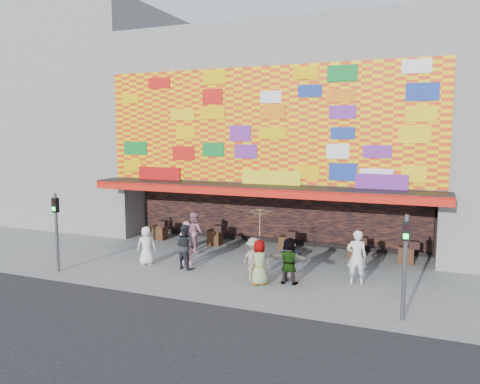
{
  "coord_description": "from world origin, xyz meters",
  "views": [
    {
      "loc": [
        6.72,
        -14.89,
        5.22
      ],
      "look_at": [
        -0.16,
        2.0,
        2.92
      ],
      "focal_mm": 35.0,
      "sensor_mm": 36.0,
      "label": 1
    }
  ],
  "objects_px": {
    "ped_b": "(187,243)",
    "ped_d": "(254,259)",
    "ped_i": "(194,232)",
    "parasol": "(260,223)",
    "signal_right": "(405,255)",
    "signal_left": "(56,223)",
    "ped_c": "(185,246)",
    "ped_h": "(357,257)",
    "ped_a": "(146,245)",
    "ped_g": "(259,262)",
    "ped_e": "(290,259)",
    "ped_f": "(289,261)"
  },
  "relations": [
    {
      "from": "ped_e",
      "to": "ped_g",
      "type": "distance_m",
      "value": 1.17
    },
    {
      "from": "ped_g",
      "to": "ped_a",
      "type": "bearing_deg",
      "value": -42.14
    },
    {
      "from": "ped_h",
      "to": "parasol",
      "type": "height_order",
      "value": "parasol"
    },
    {
      "from": "ped_d",
      "to": "ped_g",
      "type": "bearing_deg",
      "value": 161.07
    },
    {
      "from": "signal_right",
      "to": "ped_c",
      "type": "xyz_separation_m",
      "value": [
        -8.11,
        2.16,
        -0.99
      ]
    },
    {
      "from": "signal_left",
      "to": "ped_b",
      "type": "relative_size",
      "value": 1.69
    },
    {
      "from": "ped_a",
      "to": "ped_b",
      "type": "height_order",
      "value": "ped_b"
    },
    {
      "from": "signal_left",
      "to": "ped_d",
      "type": "height_order",
      "value": "signal_left"
    },
    {
      "from": "signal_left",
      "to": "ped_d",
      "type": "relative_size",
      "value": 1.92
    },
    {
      "from": "ped_a",
      "to": "ped_d",
      "type": "xyz_separation_m",
      "value": [
        4.72,
        -0.38,
        0.01
      ]
    },
    {
      "from": "ped_h",
      "to": "ped_i",
      "type": "relative_size",
      "value": 1.06
    },
    {
      "from": "signal_left",
      "to": "ped_i",
      "type": "distance_m",
      "value": 5.79
    },
    {
      "from": "ped_c",
      "to": "ped_d",
      "type": "bearing_deg",
      "value": -173.05
    },
    {
      "from": "ped_e",
      "to": "ped_f",
      "type": "height_order",
      "value": "ped_f"
    },
    {
      "from": "signal_left",
      "to": "ped_c",
      "type": "relative_size",
      "value": 1.72
    },
    {
      "from": "ped_c",
      "to": "ped_i",
      "type": "height_order",
      "value": "ped_i"
    },
    {
      "from": "signal_right",
      "to": "ped_c",
      "type": "bearing_deg",
      "value": 165.1
    },
    {
      "from": "ped_g",
      "to": "parasol",
      "type": "xyz_separation_m",
      "value": [
        0.0,
        0.0,
        1.4
      ]
    },
    {
      "from": "ped_h",
      "to": "parasol",
      "type": "relative_size",
      "value": 0.98
    },
    {
      "from": "signal_left",
      "to": "signal_right",
      "type": "distance_m",
      "value": 12.4
    },
    {
      "from": "ped_a",
      "to": "ped_c",
      "type": "xyz_separation_m",
      "value": [
        1.72,
        0.06,
        0.11
      ]
    },
    {
      "from": "ped_e",
      "to": "ped_i",
      "type": "distance_m",
      "value": 5.58
    },
    {
      "from": "ped_f",
      "to": "ped_e",
      "type": "bearing_deg",
      "value": -82.0
    },
    {
      "from": "ped_b",
      "to": "parasol",
      "type": "xyz_separation_m",
      "value": [
        3.49,
        -1.19,
        1.3
      ]
    },
    {
      "from": "ped_i",
      "to": "signal_right",
      "type": "bearing_deg",
      "value": -179.9
    },
    {
      "from": "signal_right",
      "to": "ped_i",
      "type": "xyz_separation_m",
      "value": [
        -8.97,
        4.56,
        -0.97
      ]
    },
    {
      "from": "ped_d",
      "to": "ped_h",
      "type": "distance_m",
      "value": 3.59
    },
    {
      "from": "ped_d",
      "to": "parasol",
      "type": "xyz_separation_m",
      "value": [
        0.33,
        -0.32,
        1.41
      ]
    },
    {
      "from": "ped_i",
      "to": "parasol",
      "type": "height_order",
      "value": "parasol"
    },
    {
      "from": "ped_i",
      "to": "ped_g",
      "type": "bearing_deg",
      "value": 170.04
    },
    {
      "from": "ped_b",
      "to": "ped_f",
      "type": "height_order",
      "value": "ped_b"
    },
    {
      "from": "ped_b",
      "to": "ped_d",
      "type": "distance_m",
      "value": 3.28
    },
    {
      "from": "signal_right",
      "to": "ped_h",
      "type": "height_order",
      "value": "signal_right"
    },
    {
      "from": "ped_i",
      "to": "parasol",
      "type": "relative_size",
      "value": 0.93
    },
    {
      "from": "signal_right",
      "to": "ped_a",
      "type": "height_order",
      "value": "signal_right"
    },
    {
      "from": "ped_b",
      "to": "ped_i",
      "type": "distance_m",
      "value": 2.08
    },
    {
      "from": "signal_left",
      "to": "ped_e",
      "type": "relative_size",
      "value": 1.9
    },
    {
      "from": "ped_a",
      "to": "ped_b",
      "type": "xyz_separation_m",
      "value": [
        1.55,
        0.5,
        0.12
      ]
    },
    {
      "from": "ped_d",
      "to": "ped_g",
      "type": "relative_size",
      "value": 0.99
    },
    {
      "from": "ped_h",
      "to": "parasol",
      "type": "distance_m",
      "value": 3.61
    },
    {
      "from": "ped_a",
      "to": "signal_right",
      "type": "bearing_deg",
      "value": 135.02
    },
    {
      "from": "signal_right",
      "to": "parasol",
      "type": "xyz_separation_m",
      "value": [
        -4.78,
        1.4,
        0.33
      ]
    },
    {
      "from": "ped_a",
      "to": "ped_h",
      "type": "distance_m",
      "value": 8.17
    },
    {
      "from": "ped_c",
      "to": "ped_g",
      "type": "xyz_separation_m",
      "value": [
        3.33,
        -0.75,
        -0.08
      ]
    },
    {
      "from": "ped_d",
      "to": "ped_f",
      "type": "distance_m",
      "value": 1.26
    },
    {
      "from": "signal_left",
      "to": "ped_b",
      "type": "height_order",
      "value": "signal_left"
    },
    {
      "from": "ped_d",
      "to": "ped_b",
      "type": "bearing_deg",
      "value": 10.04
    },
    {
      "from": "signal_right",
      "to": "ped_i",
      "type": "height_order",
      "value": "signal_right"
    },
    {
      "from": "signal_left",
      "to": "ped_d",
      "type": "distance_m",
      "value": 7.57
    },
    {
      "from": "ped_c",
      "to": "ped_g",
      "type": "distance_m",
      "value": 3.41
    }
  ]
}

